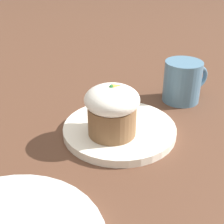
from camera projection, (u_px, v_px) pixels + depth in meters
ground_plane at (119, 133)px, 0.57m from camera, size 4.00×4.00×0.00m
dessert_plate at (119, 129)px, 0.56m from camera, size 0.20×0.20×0.01m
carrot_cake at (112, 109)px, 0.52m from camera, size 0.09×0.09×0.09m
spoon at (109, 125)px, 0.56m from camera, size 0.11×0.10×0.01m
coffee_cup at (183, 81)px, 0.66m from camera, size 0.11×0.08×0.09m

